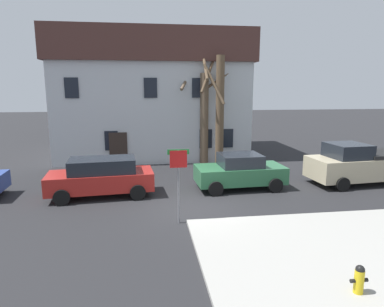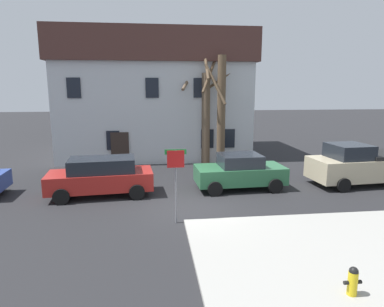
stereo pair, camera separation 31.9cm
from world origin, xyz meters
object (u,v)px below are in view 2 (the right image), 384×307
car_green_sedan (240,172)px  street_sign_pole (176,172)px  tree_bare_near (206,114)px  tree_bare_mid (220,107)px  pickup_truck_beige (364,165)px  fire_hydrant (353,280)px  car_red_wagon (101,176)px  building_main (155,95)px  bicycle_leaning (95,167)px

car_green_sedan → street_sign_pole: size_ratio=1.59×
tree_bare_near → tree_bare_mid: size_ratio=0.97×
pickup_truck_beige → fire_hydrant: 10.72m
car_red_wagon → building_main: bearing=75.9°
pickup_truck_beige → bicycle_leaning: (-13.83, 3.76, -0.64)m
car_red_wagon → street_sign_pole: bearing=-48.7°
tree_bare_near → car_red_wagon: bearing=-133.3°
tree_bare_near → car_red_wagon: (-5.71, -6.06, -2.30)m
fire_hydrant → street_sign_pole: 6.31m
street_sign_pole → tree_bare_near: bearing=74.9°
car_red_wagon → street_sign_pole: size_ratio=1.75×
tree_bare_mid → pickup_truck_beige: (6.47, -4.79, -2.66)m
bicycle_leaning → building_main: bearing=59.8°
tree_bare_near → bicycle_leaning: (-6.66, -1.95, -2.83)m
car_green_sedan → building_main: bearing=111.7°
car_red_wagon → fire_hydrant: size_ratio=6.87×
car_red_wagon → pickup_truck_beige: 12.88m
tree_bare_near → tree_bare_mid: 1.25m
car_green_sedan → fire_hydrant: car_green_sedan is taller
tree_bare_near → car_green_sedan: tree_bare_near is taller
car_red_wagon → fire_hydrant: car_red_wagon is taller
tree_bare_mid → fire_hydrant: 13.98m
tree_bare_mid → car_green_sedan: bearing=-89.5°
car_red_wagon → pickup_truck_beige: pickup_truck_beige is taller
building_main → tree_bare_mid: (3.86, -4.99, -0.65)m
bicycle_leaning → pickup_truck_beige: bearing=-15.2°
fire_hydrant → street_sign_pole: bearing=126.8°
car_green_sedan → car_red_wagon: bearing=-177.2°
pickup_truck_beige → street_sign_pole: size_ratio=2.12×
fire_hydrant → bicycle_leaning: size_ratio=0.41×
car_red_wagon → car_green_sedan: 6.46m
tree_bare_mid → fire_hydrant: size_ratio=9.73×
tree_bare_near → fire_hydrant: bearing=-85.7°
tree_bare_near → pickup_truck_beige: tree_bare_near is taller
car_green_sedan → fire_hydrant: 8.80m
car_green_sedan → tree_bare_near: bearing=97.4°
fire_hydrant → street_sign_pole: size_ratio=0.26×
car_green_sedan → fire_hydrant: bearing=-87.7°
car_green_sedan → street_sign_pole: street_sign_pole is taller
tree_bare_mid → car_green_sedan: 5.59m
tree_bare_near → car_green_sedan: 6.25m
bicycle_leaning → car_green_sedan: bearing=-27.1°
car_green_sedan → street_sign_pole: bearing=-130.8°
car_red_wagon → street_sign_pole: street_sign_pole is taller
tree_bare_mid → car_red_wagon: bearing=-141.3°
car_green_sedan → bicycle_leaning: 8.34m
tree_bare_mid → pickup_truck_beige: bearing=-36.5°
building_main → street_sign_pole: (0.57, -13.67, -2.42)m
fire_hydrant → tree_bare_near: bearing=94.3°
tree_bare_near → bicycle_leaning: tree_bare_near is taller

